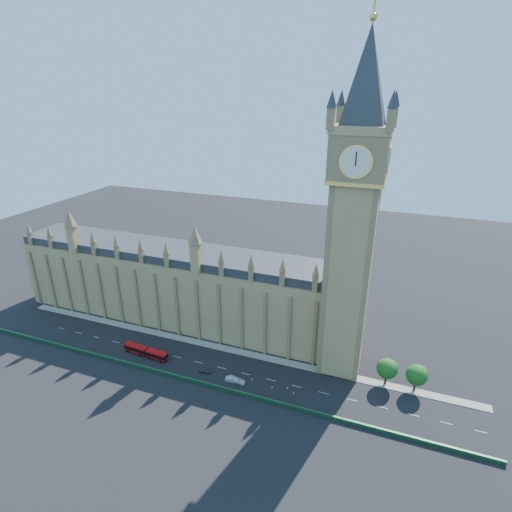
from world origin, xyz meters
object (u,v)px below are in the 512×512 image
(red_bus, at_px, (146,352))
(car_white, at_px, (237,380))
(car_silver, at_px, (233,380))
(car_grey, at_px, (205,370))

(red_bus, xyz_separation_m, car_white, (32.82, -1.76, -0.68))
(red_bus, xyz_separation_m, car_silver, (31.64, -1.84, -0.64))
(car_grey, relative_size, car_white, 0.72)
(car_grey, xyz_separation_m, car_white, (11.15, -0.85, 0.11))
(red_bus, bearing_deg, car_silver, 0.76)
(red_bus, relative_size, car_grey, 4.33)
(car_grey, height_order, car_silver, car_silver)
(red_bus, relative_size, car_white, 3.12)
(red_bus, height_order, car_grey, red_bus)
(red_bus, distance_m, car_grey, 21.70)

